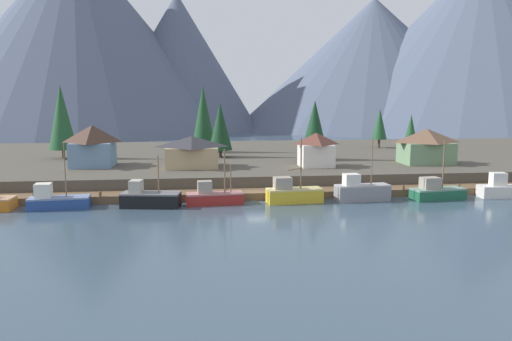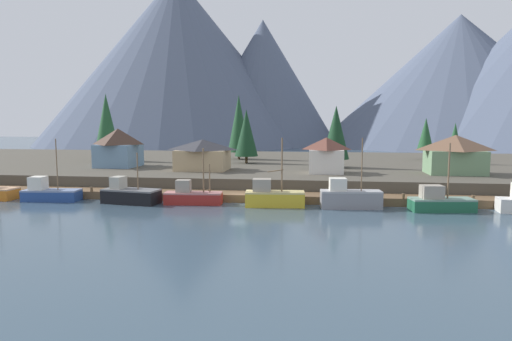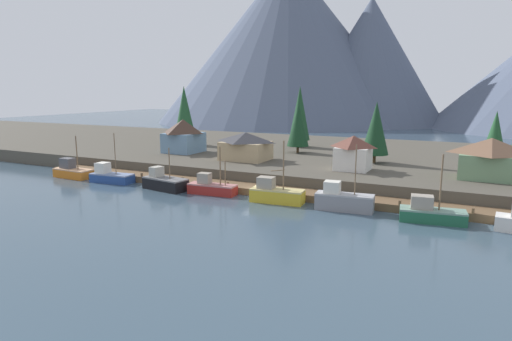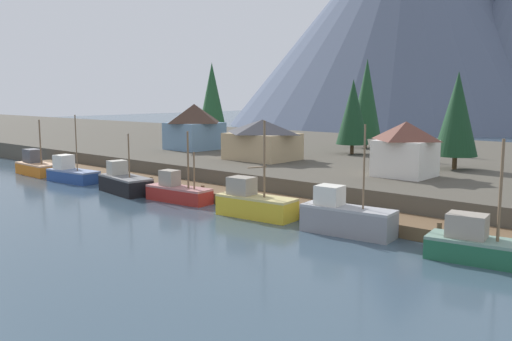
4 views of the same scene
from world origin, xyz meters
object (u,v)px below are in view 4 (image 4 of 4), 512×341
fishing_boat_red (178,192)px  fishing_boat_grey (346,217)px  house_blue (194,126)px  house_tan (262,139)px  fishing_boat_green (482,246)px  house_white (405,148)px  fishing_boat_yellow (254,203)px  conifer_near_right (366,99)px  fishing_boat_black (125,183)px  conifer_mid_left (457,114)px  fishing_boat_orange (36,166)px  fishing_boat_blue (72,173)px  conifer_near_left (353,112)px  conifer_back_right (212,97)px

fishing_boat_red → fishing_boat_grey: fishing_boat_grey is taller
house_blue → house_tan: house_blue is taller
fishing_boat_red → fishing_boat_green: bearing=-5.3°
fishing_boat_red → house_white: (16.73, 14.68, 4.26)m
fishing_boat_yellow → conifer_near_right: 39.96m
fishing_boat_black → conifer_mid_left: bearing=50.8°
fishing_boat_orange → conifer_near_right: bearing=56.4°
fishing_boat_yellow → fishing_boat_grey: bearing=-4.5°
fishing_boat_black → house_tan: size_ratio=0.90×
fishing_boat_green → house_white: (-12.72, 15.11, 4.20)m
fishing_boat_yellow → fishing_boat_green: size_ratio=1.06×
fishing_boat_red → house_tan: size_ratio=0.87×
fishing_boat_green → fishing_boat_blue: bearing=171.8°
conifer_near_left → conifer_near_right: conifer_near_right is taller
fishing_boat_grey → conifer_near_right: conifer_near_right is taller
fishing_boat_blue → fishing_boat_green: (48.50, -0.17, 0.01)m
conifer_near_left → fishing_boat_grey: bearing=-59.5°
fishing_boat_grey → house_tan: size_ratio=1.00×
conifer_near_right → fishing_boat_yellow: bearing=-73.9°
fishing_boat_black → fishing_boat_yellow: 18.05m
fishing_boat_red → house_tan: house_tan is taller
fishing_boat_orange → fishing_boat_black: fishing_boat_orange is taller
fishing_boat_blue → house_tan: fishing_boat_blue is taller
conifer_mid_left → fishing_boat_blue: bearing=-148.1°
conifer_mid_left → conifer_back_right: bearing=170.9°
fishing_boat_blue → conifer_back_right: 32.30m
fishing_boat_black → house_tan: house_tan is taller
fishing_boat_grey → house_tan: (-22.03, 16.19, 3.71)m
fishing_boat_grey → conifer_back_right: (-44.96, 30.17, 8.60)m
house_blue → conifer_mid_left: size_ratio=0.70×
house_tan → house_white: house_white is taller
fishing_boat_yellow → conifer_near_left: bearing=100.3°
fishing_boat_yellow → house_tan: size_ratio=1.00×
fishing_boat_yellow → house_tan: bearing=123.5°
fishing_boat_black → fishing_boat_yellow: bearing=10.2°
house_blue → conifer_near_right: size_ratio=0.55×
conifer_near_left → conifer_mid_left: size_ratio=0.96×
conifer_back_right → fishing_boat_orange: bearing=-94.0°
fishing_boat_black → house_white: (24.62, 15.27, 4.16)m
conifer_near_left → fishing_boat_red: bearing=-94.5°
fishing_boat_orange → house_white: 47.13m
fishing_boat_blue → house_white: (35.77, 14.95, 4.21)m
fishing_boat_orange → house_white: (44.55, 14.83, 4.16)m
house_tan → conifer_near_left: bearing=68.1°
house_blue → conifer_near_left: 22.86m
fishing_boat_black → fishing_boat_green: fishing_boat_green is taller
fishing_boat_yellow → house_white: 16.74m
house_white → fishing_boat_blue: bearing=-157.3°
house_tan → house_white: (19.52, -1.42, 0.23)m
fishing_boat_grey → conifer_mid_left: 24.21m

